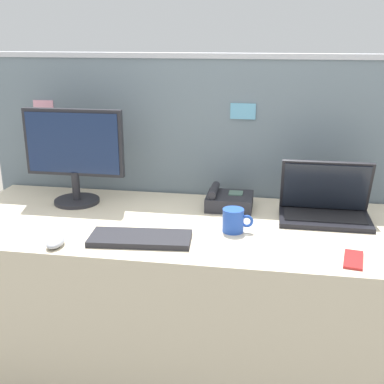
% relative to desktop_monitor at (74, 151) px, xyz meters
% --- Properties ---
extents(ground_plane, '(10.00, 10.00, 0.00)m').
position_rel_desktop_monitor_xyz_m(ground_plane, '(0.56, -0.18, -0.96)').
color(ground_plane, slate).
extents(desk, '(2.01, 0.76, 0.72)m').
position_rel_desktop_monitor_xyz_m(desk, '(0.56, -0.18, -0.60)').
color(desk, beige).
rests_on(desk, ground_plane).
extents(cubicle_divider, '(2.14, 0.08, 1.39)m').
position_rel_desktop_monitor_xyz_m(cubicle_divider, '(0.56, 0.24, -0.27)').
color(cubicle_divider, slate).
rests_on(cubicle_divider, ground_plane).
extents(desktop_monitor, '(0.46, 0.21, 0.43)m').
position_rel_desktop_monitor_xyz_m(desktop_monitor, '(0.00, 0.00, 0.00)').
color(desktop_monitor, '#232328').
rests_on(desktop_monitor, desk).
extents(laptop, '(0.37, 0.23, 0.25)m').
position_rel_desktop_monitor_xyz_m(laptop, '(1.12, -0.03, -0.18)').
color(laptop, black).
rests_on(laptop, desk).
extents(desk_phone, '(0.21, 0.18, 0.10)m').
position_rel_desktop_monitor_xyz_m(desk_phone, '(0.70, 0.04, -0.21)').
color(desk_phone, '#232328').
rests_on(desk_phone, desk).
extents(keyboard_main, '(0.40, 0.19, 0.02)m').
position_rel_desktop_monitor_xyz_m(keyboard_main, '(0.41, -0.39, -0.23)').
color(keyboard_main, '#232328').
rests_on(keyboard_main, desk).
extents(computer_mouse_right_hand, '(0.06, 0.10, 0.03)m').
position_rel_desktop_monitor_xyz_m(computer_mouse_right_hand, '(0.11, -0.49, -0.23)').
color(computer_mouse_right_hand, '#9EA0A8').
rests_on(computer_mouse_right_hand, desk).
extents(cell_phone_red_case, '(0.09, 0.16, 0.01)m').
position_rel_desktop_monitor_xyz_m(cell_phone_red_case, '(1.18, -0.43, -0.24)').
color(cell_phone_red_case, '#B22323').
rests_on(cell_phone_red_case, desk).
extents(coffee_mug, '(0.12, 0.08, 0.09)m').
position_rel_desktop_monitor_xyz_m(coffee_mug, '(0.75, -0.24, -0.20)').
color(coffee_mug, blue).
rests_on(coffee_mug, desk).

